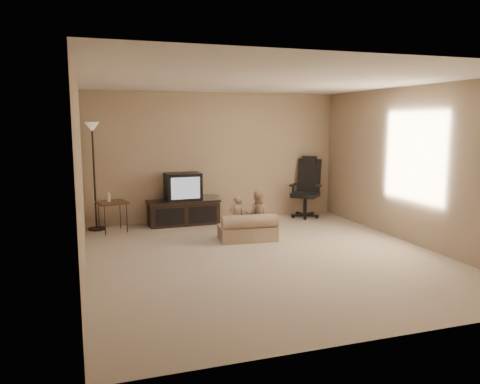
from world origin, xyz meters
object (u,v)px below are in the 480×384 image
object	(u,v)px
side_table	(112,203)
toddler_left	(237,217)
tv_stand	(184,203)
office_chair	(306,195)
floor_lamp	(93,152)
toddler_right	(257,215)
child_sofa	(248,230)

from	to	relation	value
side_table	toddler_left	world-z (taller)	side_table
tv_stand	office_chair	bearing A→B (deg)	-2.92
office_chair	floor_lamp	size ratio (longest dim) A/B	0.64
office_chair	toddler_right	distance (m)	2.06
child_sofa	toddler_left	xyz separation A→B (m)	(-0.12, 0.22, 0.18)
child_sofa	floor_lamp	bearing A→B (deg)	151.73
tv_stand	floor_lamp	xyz separation A→B (m)	(-1.60, 0.06, 1.00)
office_chair	floor_lamp	world-z (taller)	floor_lamp
side_table	floor_lamp	distance (m)	0.96
toddler_left	floor_lamp	bearing A→B (deg)	-26.44
floor_lamp	toddler_left	xyz separation A→B (m)	(2.24, -1.38, -1.05)
office_chair	child_sofa	xyz separation A→B (m)	(-1.77, -1.45, -0.26)
child_sofa	toddler_left	size ratio (longest dim) A/B	1.36
toddler_right	office_chair	bearing A→B (deg)	-117.46
tv_stand	child_sofa	world-z (taller)	tv_stand
office_chair	side_table	xyz separation A→B (m)	(-3.85, -0.11, 0.08)
floor_lamp	toddler_left	bearing A→B (deg)	-31.67
floor_lamp	toddler_left	size ratio (longest dim) A/B	2.68
office_chair	side_table	bearing A→B (deg)	-135.09
toddler_left	child_sofa	bearing A→B (deg)	124.34
floor_lamp	child_sofa	xyz separation A→B (m)	(2.36, -1.60, -1.23)
child_sofa	toddler_right	distance (m)	0.31
side_table	toddler_right	bearing A→B (deg)	-28.33
floor_lamp	toddler_right	xyz separation A→B (m)	(2.55, -1.48, -1.01)
child_sofa	toddler_right	bearing A→B (deg)	36.76
tv_stand	office_chair	xyz separation A→B (m)	(2.53, -0.08, 0.04)
tv_stand	toddler_left	bearing A→B (deg)	-65.16
side_table	office_chair	bearing A→B (deg)	1.57
tv_stand	office_chair	size ratio (longest dim) A/B	1.12
side_table	toddler_left	size ratio (longest dim) A/B	1.01
side_table	toddler_right	size ratio (longest dim) A/B	0.91
tv_stand	toddler_right	bearing A→B (deg)	-57.03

